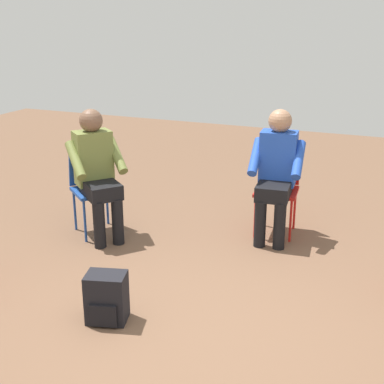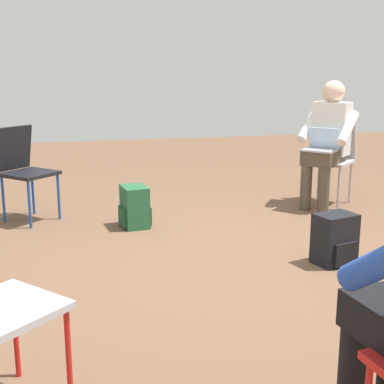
{
  "view_description": "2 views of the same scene",
  "coord_description": "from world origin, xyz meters",
  "views": [
    {
      "loc": [
        -2.8,
        -1.23,
        2.09
      ],
      "look_at": [
        0.35,
        0.09,
        0.94
      ],
      "focal_mm": 50.0,
      "sensor_mm": 36.0,
      "label": 1
    },
    {
      "loc": [
        3.3,
        -1.21,
        1.35
      ],
      "look_at": [
        -0.26,
        -0.35,
        0.5
      ],
      "focal_mm": 50.0,
      "sensor_mm": 36.0,
      "label": 2
    }
  ],
  "objects": [
    {
      "name": "ground_plane",
      "position": [
        0.0,
        0.0,
        0.0
      ],
      "size": [
        14.0,
        14.0,
        0.0
      ],
      "primitive_type": "plane",
      "color": "brown"
    },
    {
      "name": "backpack_by_empty_chair",
      "position": [
        0.04,
        0.61,
        0.16
      ],
      "size": [
        0.29,
        0.32,
        0.36
      ],
      "rotation": [
        0.0,
        0.0,
        4.99
      ],
      "color": "black",
      "rests_on": "ground"
    },
    {
      "name": "chair_southwest",
      "position": [
        -1.64,
        -1.57,
        0.5
      ],
      "size": [
        0.58,
        0.58,
        0.85
      ],
      "rotation": [
        0.0,
        0.0,
        -0.8
      ],
      "color": "black",
      "rests_on": "ground"
    },
    {
      "name": "person_with_laptop",
      "position": [
        -1.46,
        1.31,
        0.69
      ],
      "size": [
        0.63,
        0.64,
        1.24
      ],
      "rotation": [
        0.0,
        0.0,
        -2.41
      ],
      "color": "#4C4233",
      "rests_on": "ground"
    },
    {
      "name": "backpack_near_laptop_user",
      "position": [
        -1.19,
        -0.64,
        0.16
      ],
      "size": [
        0.3,
        0.27,
        0.36
      ],
      "rotation": [
        0.0,
        0.0,
        0.14
      ],
      "color": "#235B38",
      "rests_on": "ground"
    },
    {
      "name": "chair_northwest",
      "position": [
        -1.58,
        1.43,
        0.5
      ],
      "size": [
        0.58,
        0.59,
        0.85
      ],
      "rotation": [
        0.0,
        0.0,
        -2.41
      ],
      "color": "#B7B7BC",
      "rests_on": "ground"
    }
  ]
}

